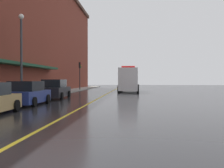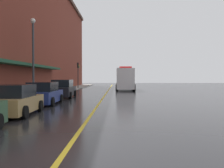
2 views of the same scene
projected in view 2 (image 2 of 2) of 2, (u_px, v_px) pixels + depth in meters
name	position (u px, v px, depth m)	size (l,w,h in m)	color
ground_plane	(106.00, 93.00, 31.55)	(112.00, 112.00, 0.00)	#232326
sidewalk_left	(57.00, 92.00, 31.69)	(2.40, 70.00, 0.15)	#9E9B93
lane_center_stripe	(106.00, 93.00, 31.55)	(0.16, 70.00, 0.01)	gold
parked_car_1	(15.00, 101.00, 13.19)	(2.17, 4.37, 1.59)	#A5844C
parked_car_2	(44.00, 94.00, 18.36)	(2.12, 4.44, 1.62)	navy
parked_car_3	(63.00, 89.00, 24.70)	(2.20, 4.88, 1.74)	black
box_truck	(125.00, 79.00, 38.64)	(2.90, 9.32, 3.47)	silver
parking_meter_0	(45.00, 87.00, 23.66)	(0.14, 0.18, 1.33)	#4C4C51
parking_meter_1	(51.00, 86.00, 25.68)	(0.14, 0.18, 1.33)	#4C4C51
street_lamp_left	(33.00, 49.00, 21.99)	(0.44, 0.44, 6.94)	#33383D
traffic_light_near	(78.00, 70.00, 42.80)	(0.38, 0.36, 4.30)	#232326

